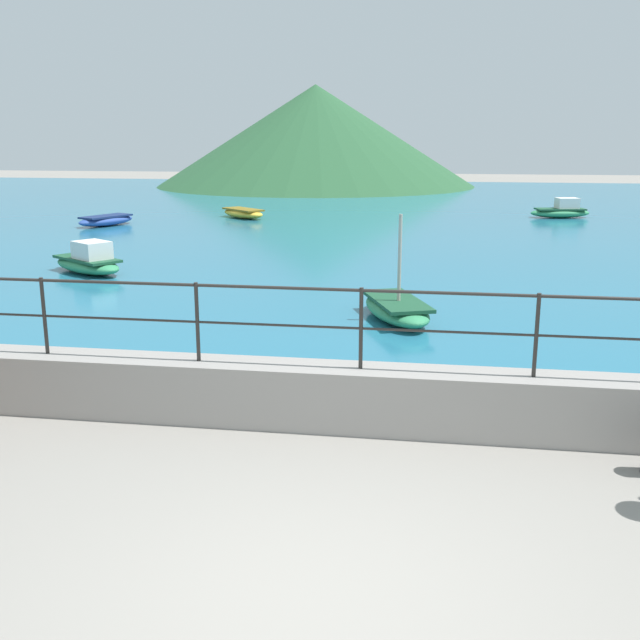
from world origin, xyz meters
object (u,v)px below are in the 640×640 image
boat_2 (106,220)px  boat_4 (88,262)px  boat_1 (561,211)px  boat_3 (397,308)px  boat_0 (243,213)px

boat_2 → boat_4: boat_4 is taller
boat_1 → boat_3: boat_3 is taller
boat_0 → boat_1: bearing=9.4°
boat_3 → boat_4: 8.07m
boat_1 → boat_2: bearing=-162.2°
boat_2 → boat_3: (10.94, -12.21, 0.01)m
boat_1 → boat_4: size_ratio=1.01×
boat_1 → boat_2: (-16.31, -5.23, -0.07)m
boat_2 → boat_3: boat_3 is taller
boat_1 → boat_3: 18.25m
boat_3 → boat_1: bearing=72.9°
boat_1 → boat_4: 18.94m
boat_0 → boat_3: bearing=-66.2°
boat_0 → boat_2: size_ratio=0.94×
boat_2 → boat_3: size_ratio=1.00×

